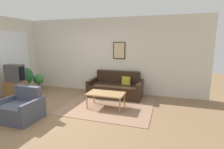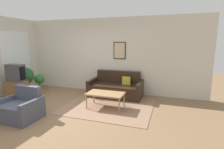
# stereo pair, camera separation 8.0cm
# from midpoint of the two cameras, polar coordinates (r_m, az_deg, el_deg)

# --- Properties ---
(ground_plane) EXTENTS (16.00, 16.00, 0.00)m
(ground_plane) POSITION_cam_midpoint_polar(r_m,az_deg,el_deg) (4.89, -17.00, -12.15)
(ground_plane) COLOR #846647
(area_rug) EXTENTS (2.51, 2.12, 0.01)m
(area_rug) POSITION_cam_midpoint_polar(r_m,az_deg,el_deg) (5.21, -0.64, -10.17)
(area_rug) COLOR #937056
(area_rug) RESTS_ON ground_plane
(wall_back) EXTENTS (8.00, 0.09, 2.70)m
(wall_back) POSITION_cam_midpoint_polar(r_m,az_deg,el_deg) (6.65, -5.31, 6.25)
(wall_back) COLOR beige
(wall_back) RESTS_ON ground_plane
(couch) EXTENTS (1.80, 0.90, 0.84)m
(couch) POSITION_cam_midpoint_polar(r_m,az_deg,el_deg) (6.06, 1.70, -4.36)
(couch) COLOR black
(couch) RESTS_ON ground_plane
(coffee_table) EXTENTS (1.03, 0.58, 0.44)m
(coffee_table) POSITION_cam_midpoint_polar(r_m,az_deg,el_deg) (4.94, -1.67, -6.47)
(coffee_table) COLOR #A87F51
(coffee_table) RESTS_ON ground_plane
(tv_stand) EXTENTS (0.65, 0.41, 0.59)m
(tv_stand) POSITION_cam_midpoint_polar(r_m,az_deg,el_deg) (6.56, -28.26, -4.43)
(tv_stand) COLOR brown
(tv_stand) RESTS_ON ground_plane
(tv) EXTENTS (0.60, 0.28, 0.56)m
(tv) POSITION_cam_midpoint_polar(r_m,az_deg,el_deg) (6.45, -28.69, 0.48)
(tv) COLOR #424247
(tv) RESTS_ON tv_stand
(armchair) EXTENTS (0.88, 0.76, 0.77)m
(armchair) POSITION_cam_midpoint_polar(r_m,az_deg,el_deg) (4.83, -27.11, -9.84)
(armchair) COLOR #474C5B
(armchair) RESTS_ON ground_plane
(potted_plant_tall) EXTENTS (0.62, 0.62, 0.96)m
(potted_plant_tall) POSITION_cam_midpoint_polar(r_m,az_deg,el_deg) (6.97, -26.26, -0.57)
(potted_plant_tall) COLOR #383D42
(potted_plant_tall) RESTS_ON ground_plane
(potted_plant_by_window) EXTENTS (0.38, 0.38, 0.61)m
(potted_plant_by_window) POSITION_cam_midpoint_polar(r_m,az_deg,el_deg) (7.37, -22.32, -1.67)
(potted_plant_by_window) COLOR #935638
(potted_plant_by_window) RESTS_ON ground_plane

